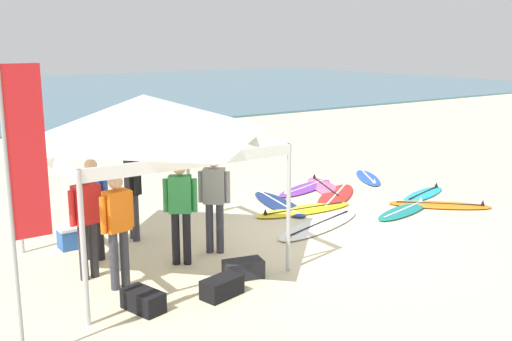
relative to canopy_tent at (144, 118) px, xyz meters
The scene contains 23 objects.
ground_plane 3.88m from the canopy_tent, ahead, with size 80.00×80.00×0.00m, color beige.
canopy_tent is the anchor object (origin of this frame).
surfboard_cyan 7.48m from the canopy_tent, ahead, with size 1.87×0.96×0.19m.
surfboard_navy 4.72m from the canopy_tent, 21.78° to the left, with size 1.07×2.36×0.19m.
surfboard_red 5.94m from the canopy_tent, 13.74° to the left, with size 2.34×1.92×0.19m.
surfboard_blue 7.93m from the canopy_tent, 16.89° to the left, with size 1.41×1.81×0.19m.
surfboard_white 4.24m from the canopy_tent, ahead, with size 2.62×1.36×0.19m.
surfboard_teal 6.14m from the canopy_tent, ahead, with size 1.98×0.95×0.19m.
surfboard_orange 7.07m from the canopy_tent, ahead, with size 1.99×1.95×0.19m.
surfboard_pink 6.43m from the canopy_tent, 19.90° to the left, with size 1.43×2.29×0.19m.
surfboard_yellow 4.66m from the canopy_tent, 11.69° to the left, with size 2.37×0.87×0.19m.
surfboard_purple 6.13m from the canopy_tent, 23.69° to the left, with size 2.21×1.24×0.19m.
person_grey 1.80m from the canopy_tent, 13.06° to the right, with size 0.44×0.40×1.71m.
person_black 1.84m from the canopy_tent, 77.98° to the left, with size 0.27×0.55×1.71m.
person_blue 1.68m from the canopy_tent, 139.59° to the left, with size 0.41×0.42×1.71m.
person_orange 1.78m from the canopy_tent, 137.79° to the right, with size 0.54×0.29×1.71m.
person_green 1.51m from the canopy_tent, 47.93° to the right, with size 0.47×0.38×1.71m.
person_red 1.77m from the canopy_tent, behind, with size 0.54×0.29×1.71m.
banner_flag 3.30m from the canopy_tent, 139.18° to the right, with size 0.60×0.36×3.40m.
gear_bag_near_tent 2.93m from the canopy_tent, 82.40° to the right, with size 0.60×0.32×0.28m, color black.
gear_bag_by_pole 2.91m from the canopy_tent, 117.74° to the right, with size 0.60×0.32×0.28m, color black.
gear_bag_on_sand 2.82m from the canopy_tent, 58.97° to the right, with size 0.60×0.32×0.28m, color #232328.
cooler_box 2.72m from the canopy_tent, 120.63° to the left, with size 0.50×0.36×0.39m.
Camera 1 is at (-6.94, -8.30, 3.60)m, focal length 42.16 mm.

